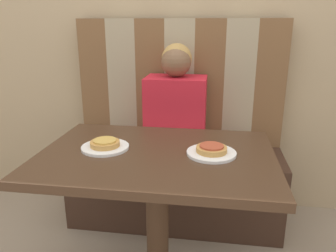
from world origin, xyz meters
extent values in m
cube|color=tan|center=(0.00, 0.94, 1.30)|extent=(7.00, 0.05, 2.60)
cube|color=#382319|center=(0.00, 0.65, 0.24)|extent=(1.31, 0.47, 0.47)
cube|color=brown|center=(-0.56, 0.84, 0.87)|extent=(0.19, 0.08, 0.79)
cube|color=tan|center=(-0.38, 0.84, 0.87)|extent=(0.19, 0.08, 0.79)
cube|color=brown|center=(-0.19, 0.84, 0.87)|extent=(0.19, 0.08, 0.79)
cube|color=tan|center=(0.00, 0.84, 0.87)|extent=(0.19, 0.08, 0.79)
cube|color=brown|center=(0.19, 0.84, 0.87)|extent=(0.19, 0.08, 0.79)
cube|color=tan|center=(0.38, 0.84, 0.87)|extent=(0.19, 0.08, 0.79)
cube|color=brown|center=(0.56, 0.84, 0.87)|extent=(0.19, 0.08, 0.79)
cube|color=#422B1C|center=(0.00, 0.00, 0.71)|extent=(0.97, 0.69, 0.03)
cylinder|color=#422B1C|center=(0.00, 0.00, 0.34)|extent=(0.10, 0.10, 0.69)
cube|color=red|center=(0.00, 0.65, 0.71)|extent=(0.36, 0.25, 0.47)
sphere|color=brown|center=(0.00, 0.65, 1.03)|extent=(0.17, 0.17, 0.17)
sphere|color=#AD8447|center=(0.00, 0.67, 1.04)|extent=(0.18, 0.18, 0.18)
cylinder|color=white|center=(-0.23, 0.01, 0.73)|extent=(0.20, 0.20, 0.01)
cylinder|color=white|center=(0.23, 0.01, 0.73)|extent=(0.20, 0.20, 0.01)
cylinder|color=#C68E47|center=(-0.23, 0.01, 0.75)|extent=(0.13, 0.13, 0.02)
cylinder|color=gold|center=(-0.23, 0.01, 0.76)|extent=(0.10, 0.10, 0.01)
cylinder|color=#C68E47|center=(0.23, 0.01, 0.75)|extent=(0.13, 0.13, 0.02)
cylinder|color=#AD472D|center=(0.23, 0.01, 0.76)|extent=(0.10, 0.10, 0.01)
camera|label=1|loc=(0.23, -1.25, 1.24)|focal=35.00mm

